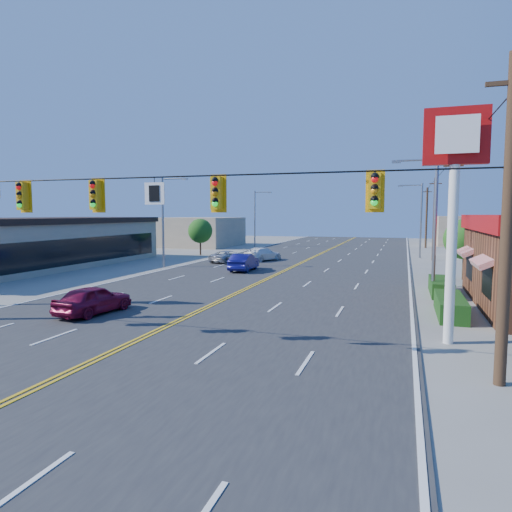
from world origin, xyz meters
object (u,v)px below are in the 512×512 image
(signal_span, at_px, (122,210))
(car_blue, at_px, (244,263))
(kfc_pylon, at_px, (454,178))
(car_white, at_px, (263,255))
(car_magenta, at_px, (93,301))
(car_silver, at_px, (229,257))

(signal_span, height_order, car_blue, signal_span)
(kfc_pylon, bearing_deg, car_white, 120.49)
(signal_span, height_order, car_magenta, signal_span)
(kfc_pylon, relative_size, car_blue, 1.98)
(car_blue, bearing_deg, signal_span, 95.48)
(kfc_pylon, xyz_separation_m, car_silver, (-17.81, 23.13, -5.47))
(kfc_pylon, xyz_separation_m, car_magenta, (-15.49, -0.09, -5.36))
(car_silver, bearing_deg, signal_span, 122.14)
(car_white, bearing_deg, signal_span, 119.77)
(car_silver, bearing_deg, car_blue, 140.74)
(car_magenta, relative_size, car_blue, 0.93)
(signal_span, relative_size, car_magenta, 6.10)
(kfc_pylon, relative_size, car_white, 1.86)
(signal_span, xyz_separation_m, car_white, (-4.05, 29.77, -4.22))
(kfc_pylon, distance_m, car_white, 30.38)
(signal_span, distance_m, car_silver, 28.27)
(car_blue, height_order, car_white, car_blue)
(kfc_pylon, xyz_separation_m, car_blue, (-14.23, 17.50, -5.34))
(car_blue, height_order, car_silver, car_blue)
(car_blue, distance_m, car_silver, 6.67)
(car_blue, xyz_separation_m, car_white, (-0.94, 8.26, -0.05))
(car_white, relative_size, car_silver, 1.10)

